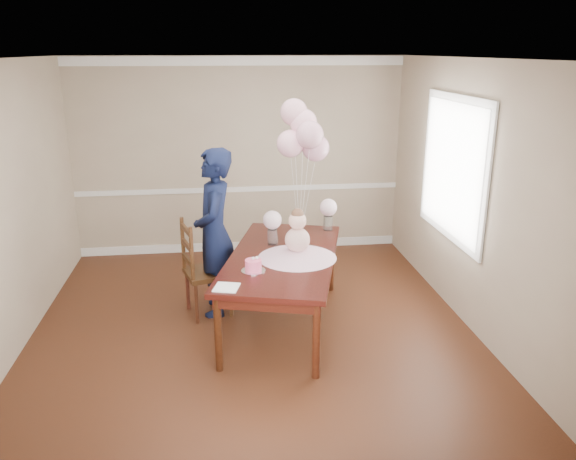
{
  "coord_description": "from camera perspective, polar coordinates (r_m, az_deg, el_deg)",
  "views": [
    {
      "loc": [
        -0.29,
        -5.2,
        2.78
      ],
      "look_at": [
        0.38,
        0.11,
        1.05
      ],
      "focal_mm": 35.0,
      "sensor_mm": 36.0,
      "label": 1
    }
  ],
  "objects": [
    {
      "name": "window_blinds",
      "position": [
        6.35,
        16.29,
        6.03
      ],
      "size": [
        0.01,
        1.5,
        1.4
      ],
      "primitive_type": "cube",
      "color": "white",
      "rests_on": "wall_right"
    },
    {
      "name": "table_apron",
      "position": [
        5.75,
        -0.55,
        -3.52
      ],
      "size": [
        1.42,
        2.16,
        0.1
      ],
      "primitive_type": "cube",
      "rotation": [
        0.0,
        0.0,
        -0.26
      ],
      "color": "black",
      "rests_on": "table_leg_fl"
    },
    {
      "name": "napkin",
      "position": [
        4.97,
        -6.26,
        -5.81
      ],
      "size": [
        0.26,
        0.26,
        0.01
      ],
      "primitive_type": "cube",
      "rotation": [
        0.0,
        0.0,
        -0.26
      ],
      "color": "white",
      "rests_on": "dining_table_top"
    },
    {
      "name": "roses_far",
      "position": [
        6.43,
        4.12,
        2.3
      ],
      "size": [
        0.2,
        0.2,
        0.2
      ],
      "primitive_type": "sphere",
      "color": "#FCD3E0",
      "rests_on": "rose_vase_far"
    },
    {
      "name": "baby_skirt",
      "position": [
        5.63,
        0.95,
        -2.31
      ],
      "size": [
        0.97,
        0.97,
        0.1
      ],
      "primitive_type": "cone",
      "rotation": [
        0.0,
        0.0,
        -0.26
      ],
      "color": "#E1A5BD",
      "rests_on": "dining_table_top"
    },
    {
      "name": "rose_vase_far",
      "position": [
        6.48,
        4.08,
        0.7
      ],
      "size": [
        0.13,
        0.13,
        0.17
      ],
      "primitive_type": "cylinder",
      "rotation": [
        0.0,
        0.0,
        -0.26
      ],
      "color": "white",
      "rests_on": "dining_table_top"
    },
    {
      "name": "floor",
      "position": [
        5.9,
        -3.56,
        -10.2
      ],
      "size": [
        4.5,
        5.0,
        0.0
      ],
      "primitive_type": "cube",
      "color": "#33170C",
      "rests_on": "ground"
    },
    {
      "name": "wall_right",
      "position": [
        5.96,
        18.33,
        3.13
      ],
      "size": [
        0.02,
        5.0,
        2.7
      ],
      "primitive_type": "cube",
      "color": "tan",
      "rests_on": "floor"
    },
    {
      "name": "baby_torso",
      "position": [
        5.58,
        0.96,
        -1.0
      ],
      "size": [
        0.25,
        0.25,
        0.25
      ],
      "primitive_type": "sphere",
      "color": "pink",
      "rests_on": "baby_skirt"
    },
    {
      "name": "ceiling",
      "position": [
        5.21,
        -4.15,
        17.0
      ],
      "size": [
        4.5,
        5.0,
        0.02
      ],
      "primitive_type": "cube",
      "color": "silver",
      "rests_on": "wall_back"
    },
    {
      "name": "balloon_b",
      "position": [
        5.9,
        2.21,
        9.64
      ],
      "size": [
        0.29,
        0.29,
        0.29
      ],
      "primitive_type": "sphere",
      "color": "#DE9DB2",
      "rests_on": "balloon_ribbon_b"
    },
    {
      "name": "chair_back_post_r",
      "position": [
        6.16,
        -10.62,
        -1.35
      ],
      "size": [
        0.05,
        0.05,
        0.59
      ],
      "primitive_type": "cylinder",
      "rotation": [
        0.0,
        0.0,
        0.29
      ],
      "color": "#3E2311",
      "rests_on": "dining_chair_seat"
    },
    {
      "name": "balloon_ribbon_e",
      "position": [
        6.14,
        1.98,
        3.06
      ],
      "size": [
        0.16,
        0.04,
        0.81
      ],
      "primitive_type": "cylinder",
      "rotation": [
        -0.09,
        0.17,
        -0.26
      ],
      "color": "silver",
      "rests_on": "balloon_weight"
    },
    {
      "name": "chair_leg_fr",
      "position": [
        6.12,
        -5.82,
        -6.83
      ],
      "size": [
        0.05,
        0.05,
        0.45
      ],
      "primitive_type": "cylinder",
      "rotation": [
        0.0,
        0.0,
        0.29
      ],
      "color": "#391F0F",
      "rests_on": "floor"
    },
    {
      "name": "chair_leg_bl",
      "position": [
        6.37,
        -10.15,
        -6.02
      ],
      "size": [
        0.05,
        0.05,
        0.45
      ],
      "primitive_type": "cylinder",
      "rotation": [
        0.0,
        0.0,
        0.29
      ],
      "color": "#3E1811",
      "rests_on": "floor"
    },
    {
      "name": "baseboard_trim",
      "position": [
        8.16,
        -4.72,
        -1.6
      ],
      "size": [
        4.5,
        0.02,
        0.12
      ],
      "primitive_type": "cube",
      "color": "white",
      "rests_on": "floor"
    },
    {
      "name": "balloon_ribbon_b",
      "position": [
        6.06,
        1.67,
        3.62
      ],
      "size": [
        0.09,
        0.08,
        0.97
      ],
      "primitive_type": "cylinder",
      "rotation": [
        0.05,
        0.1,
        -0.26
      ],
      "color": "white",
      "rests_on": "balloon_weight"
    },
    {
      "name": "balloon_weight",
      "position": [
        6.23,
        1.18,
        -0.67
      ],
      "size": [
        0.05,
        0.05,
        0.02
      ],
      "primitive_type": "cylinder",
      "rotation": [
        0.0,
        0.0,
        -0.26
      ],
      "color": "#B8B8BC",
      "rests_on": "dining_table_top"
    },
    {
      "name": "rose_vase_near",
      "position": [
        6.0,
        -1.59,
        -0.69
      ],
      "size": [
        0.13,
        0.13,
        0.17
      ],
      "primitive_type": "cylinder",
      "rotation": [
        0.0,
        0.0,
        -0.26
      ],
      "color": "silver",
      "rests_on": "dining_table_top"
    },
    {
      "name": "balloon_d",
      "position": [
        6.07,
        0.61,
        11.86
      ],
      "size": [
        0.29,
        0.29,
        0.29
      ],
      "primitive_type": "sphere",
      "color": "#E8A4B4",
      "rests_on": "balloon_ribbon_d"
    },
    {
      "name": "window_frame",
      "position": [
        6.35,
        16.44,
        6.03
      ],
      "size": [
        0.02,
        1.66,
        1.56
      ],
      "primitive_type": "cube",
      "color": "white",
      "rests_on": "wall_right"
    },
    {
      "name": "wall_left",
      "position": [
        5.74,
        -26.87,
        1.52
      ],
      "size": [
        0.02,
        5.0,
        2.7
      ],
      "primitive_type": "cube",
      "color": "tan",
      "rests_on": "floor"
    },
    {
      "name": "balloon_c",
      "position": [
        6.05,
        1.58,
        10.84
      ],
      "size": [
        0.29,
        0.29,
        0.29
      ],
      "primitive_type": "sphere",
      "color": "#FBB1C6",
      "rests_on": "balloon_ribbon_c"
    },
    {
      "name": "cake_platter",
      "position": [
        5.31,
        -3.53,
        -4.14
      ],
      "size": [
        0.28,
        0.28,
        0.01
      ],
      "primitive_type": "cylinder",
      "rotation": [
        0.0,
        0.0,
        -0.26
      ],
      "color": "silver",
      "rests_on": "dining_table_top"
    },
    {
      "name": "wall_back",
      "position": [
        7.84,
        -4.96,
        7.35
      ],
      "size": [
        4.5,
        0.02,
        2.7
      ],
      "primitive_type": "cube",
      "color": "tan",
      "rests_on": "floor"
    },
    {
      "name": "chair_back_post_l",
      "position": [
        5.81,
        -9.74,
        -2.48
      ],
      "size": [
        0.05,
        0.05,
        0.59
      ],
      "primitive_type": "cylinder",
      "rotation": [
        0.0,
        0.0,
        0.29
      ],
      "color": "#3A200F",
      "rests_on": "dining_chair_seat"
    },
    {
      "name": "chair_slat_low",
      "position": [
        6.03,
        -10.13,
        -3.03
      ],
      "size": [
        0.15,
        0.41,
        0.05
      ],
      "primitive_type": "cube",
      "rotation": [
        0.0,
        0.0,
        0.29
      ],
      "color": "#311C0D",
      "rests_on": "dining_chair_seat"
    },
    {
      "name": "wall_front",
      "position": [
        3.07,
        -0.92,
        -9.85
      ],
      "size": [
        4.5,
        0.02,
        2.7
      ],
      "primitive_type": "cube",
      "color": "tan",
      "rests_on": "floor"
    },
    {
      "name": "woman",
      "position": [
        6.03,
        -7.47,
        -0.29
      ],
      "size": [
        0.47,
        0.68,
        1.82
      ],
      "primitive_type": "imported",
      "rotation": [
        0.0,
        0.0,
        -1.62
      ],
      "color": "black",
      "rests_on": "floor"
    },
    {
      "name": "balloon_ribbon_c",
      "position": [
        6.13,
        1.37,
        4.29
      ],
      "size": [
        0.05,
        0.09,
        1.08
      ],
      "primitive_type": "cylinder",
      "rotation": [
        -0.09,
        0.02,
        -0.26
      ],
      "color": "white",
      "rests_on": "balloon_weight"
    },
    {
      "name": "table_leg_bl",
      "position": [
        6.81,
        -2.99,
        -2.85
      ],
      "size": [
        0.09,
        0.09,
        0.73
      ],
      "primitive_type": "cylinder",
      "rotation": [
        0.0,
        0.0,
        -0.26
      ],
      "color": "black",
      "rests_on": "floor"
    },
    {
      "name": "cake_flower_a",
      "position": [
        5.27,
        -3.56,
        -2.89
      ],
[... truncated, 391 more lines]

